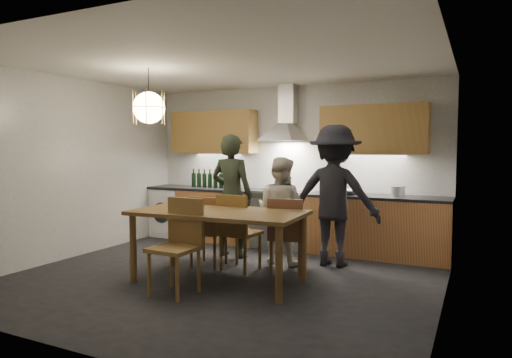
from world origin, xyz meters
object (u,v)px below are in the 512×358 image
at_px(dining_table, 218,219).
at_px(stock_pot, 398,192).
at_px(wine_bottles, 215,179).
at_px(chair_front, 179,239).
at_px(person_mid, 280,210).
at_px(mixing_bowl, 349,192).
at_px(person_right, 334,196).
at_px(person_left, 232,196).
at_px(chair_back_left, 206,227).

bearing_deg(dining_table, stock_pot, 47.71).
xyz_separation_m(dining_table, wine_bottles, (-1.33, 2.13, 0.30)).
bearing_deg(chair_front, stock_pot, 55.89).
bearing_deg(stock_pot, person_mid, -146.79).
bearing_deg(wine_bottles, mixing_bowl, -2.12).
xyz_separation_m(person_right, wine_bottles, (-2.33, 0.76, 0.11)).
height_order(person_right, mixing_bowl, person_right).
relative_size(dining_table, mixing_bowl, 6.68).
distance_m(stock_pot, wine_bottles, 3.05).
bearing_deg(wine_bottles, person_left, -48.05).
height_order(chair_back_left, wine_bottles, wine_bottles).
bearing_deg(chair_back_left, chair_front, 102.66).
bearing_deg(person_mid, chair_back_left, 45.72).
bearing_deg(mixing_bowl, wine_bottles, 177.88).
distance_m(chair_back_left, person_mid, 1.05).
bearing_deg(chair_front, person_left, 101.78).
bearing_deg(person_right, mixing_bowl, -94.28).
xyz_separation_m(person_mid, mixing_bowl, (0.73, 0.88, 0.20)).
bearing_deg(stock_pot, person_left, -157.65).
xyz_separation_m(dining_table, person_mid, (0.30, 1.16, -0.02)).
xyz_separation_m(chair_back_left, person_mid, (0.80, 0.65, 0.19)).
xyz_separation_m(dining_table, chair_front, (-0.19, -0.52, -0.16)).
distance_m(chair_back_left, chair_front, 1.07).
height_order(mixing_bowl, stock_pot, stock_pot).
xyz_separation_m(chair_back_left, person_left, (0.02, 0.67, 0.35)).
bearing_deg(stock_pot, mixing_bowl, -176.25).
distance_m(dining_table, person_right, 1.70).
height_order(chair_back_left, chair_front, chair_front).
bearing_deg(stock_pot, chair_front, -126.28).
distance_m(dining_table, chair_back_left, 0.74).
relative_size(dining_table, wine_bottles, 2.13).
distance_m(person_left, stock_pot, 2.38).
relative_size(dining_table, person_left, 1.15).
xyz_separation_m(dining_table, mixing_bowl, (1.03, 2.04, 0.18)).
relative_size(chair_front, person_right, 0.55).
relative_size(person_left, mixing_bowl, 5.78).
height_order(chair_front, person_mid, person_mid).
xyz_separation_m(person_right, mixing_bowl, (0.02, 0.68, -0.01)).
bearing_deg(dining_table, wine_bottles, 119.16).
distance_m(person_left, person_mid, 0.80).
relative_size(chair_back_left, person_mid, 0.65).
distance_m(chair_front, person_left, 1.75).
bearing_deg(chair_back_left, person_left, -96.13).
height_order(chair_front, wine_bottles, wine_bottles).
bearing_deg(person_left, wine_bottles, -47.72).
height_order(person_left, wine_bottles, person_left).
xyz_separation_m(chair_front, wine_bottles, (-1.14, 2.64, 0.46)).
relative_size(dining_table, chair_front, 1.99).
height_order(dining_table, person_right, person_right).
relative_size(person_left, person_right, 0.94).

